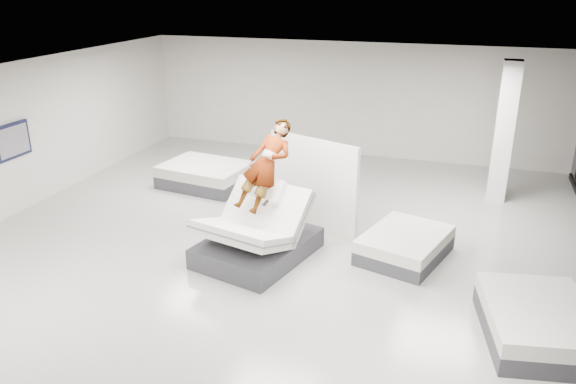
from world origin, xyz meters
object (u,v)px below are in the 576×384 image
object	(u,v)px
divider_panel	(313,185)
wall_poster	(13,141)
person	(266,182)
column	(504,133)
remote	(266,203)
flat_bed_right_far	(405,245)
flat_bed_right_near	(537,323)
flat_bed_left_far	(205,175)
hero_bed	(257,236)

from	to	relation	value
divider_panel	wall_poster	xyz separation A→B (m)	(-6.32, -1.10, 0.64)
person	column	bearing A→B (deg)	59.03
person	remote	xyz separation A→B (m)	(0.13, -0.39, -0.23)
flat_bed_right_far	flat_bed_right_near	world-z (taller)	flat_bed_right_near
person	column	xyz separation A→B (m)	(4.14, 4.15, 0.23)
flat_bed_right_far	flat_bed_left_far	xyz separation A→B (m)	(-5.18, 2.31, 0.04)
person	wall_poster	distance (m)	5.80
hero_bed	column	distance (m)	6.26
column	wall_poster	xyz separation A→B (m)	(-9.93, -4.00, 0.00)
flat_bed_right_near	wall_poster	bearing A→B (deg)	171.51
flat_bed_right_far	column	world-z (taller)	column
person	flat_bed_right_near	world-z (taller)	person
column	person	bearing A→B (deg)	-134.89
remote	wall_poster	distance (m)	5.97
hero_bed	column	world-z (taller)	column
flat_bed_left_far	wall_poster	distance (m)	4.34
person	flat_bed_right_far	world-z (taller)	person
person	remote	bearing A→B (deg)	-57.85
divider_panel	flat_bed_right_near	distance (m)	4.92
remote	column	distance (m)	6.08
remote	flat_bed_right_near	size ratio (longest dim) A/B	0.07
divider_panel	column	bearing A→B (deg)	59.62
remote	flat_bed_left_far	world-z (taller)	remote
remote	flat_bed_right_near	xyz separation A→B (m)	(4.48, -1.01, -0.88)
wall_poster	column	bearing A→B (deg)	21.93
hero_bed	wall_poster	xyz separation A→B (m)	(-5.72, 0.48, 1.17)
divider_panel	wall_poster	bearing A→B (deg)	-149.30
flat_bed_right_far	flat_bed_left_far	world-z (taller)	flat_bed_left_far
person	wall_poster	bearing A→B (deg)	-167.60
person	flat_bed_left_far	xyz separation A→B (m)	(-2.68, 2.87, -1.10)
person	flat_bed_left_far	distance (m)	4.08
remote	divider_panel	xyz separation A→B (m)	(0.40, 1.65, -0.19)
flat_bed_right_far	person	bearing A→B (deg)	-167.35
person	flat_bed_right_far	distance (m)	2.80
person	flat_bed_right_near	bearing A→B (deg)	-2.98
flat_bed_right_near	column	distance (m)	5.73
flat_bed_left_far	person	bearing A→B (deg)	-46.89
person	flat_bed_right_near	xyz separation A→B (m)	(4.61, -1.40, -1.11)
person	column	world-z (taller)	column
remote	hero_bed	bearing A→B (deg)	175.28
person	flat_bed_left_far	world-z (taller)	person
divider_panel	person	bearing A→B (deg)	-92.05
hero_bed	person	distance (m)	1.00
remote	flat_bed_left_far	bearing A→B (deg)	144.71
divider_panel	flat_bed_right_far	bearing A→B (deg)	1.46
column	wall_poster	bearing A→B (deg)	-158.07
hero_bed	person	world-z (taller)	person
flat_bed_right_near	flat_bed_left_far	bearing A→B (deg)	149.67
flat_bed_right_far	column	size ratio (longest dim) A/B	0.63
wall_poster	remote	bearing A→B (deg)	-5.26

